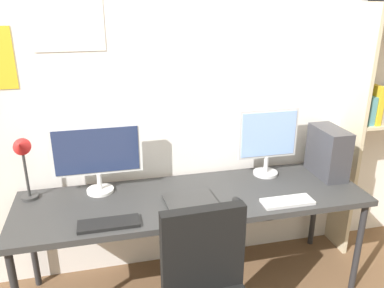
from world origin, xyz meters
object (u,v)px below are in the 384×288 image
Objects in this scene: pc_tower at (328,152)px; keyboard_left at (109,224)px; desk at (194,203)px; desk_lamp at (23,157)px; mouse_right_side at (228,207)px; monitor_left at (97,154)px; monitor_right at (268,138)px; keyboard_right at (287,202)px; laptop_closed at (190,200)px; mouse_left_side at (237,201)px.

pc_tower is 1.63m from keyboard_left.
desk is 1.12m from desk_lamp.
mouse_right_side is (0.17, -0.22, 0.07)m from desk.
monitor_left is 6.13× the size of mouse_right_side.
monitor_right is at bearing 19.48° from desk.
monitor_right reaches higher than pc_tower.
pc_tower is at bearing 11.73° from keyboard_left.
monitor_left is 0.92m from mouse_right_side.
mouse_right_side reaches higher than keyboard_left.
keyboard_right is at bearing -22.33° from desk.
laptop_closed is at bearing -26.60° from monitor_left.
mouse_left_side is (-0.31, 0.08, 0.01)m from keyboard_right.
keyboard_left is 3.67× the size of mouse_left_side.
monitor_left is 1.84× the size of laptop_closed.
keyboard_right is (1.16, -0.44, -0.26)m from monitor_left.
laptop_closed is (-0.04, -0.07, 0.06)m from desk.
keyboard_right is (0.56, -0.23, 0.06)m from desk.
desk is 1.06m from pc_tower.
keyboard_right is 0.63m from laptop_closed.
mouse_left_side is (-0.78, -0.25, -0.16)m from pc_tower.
mouse_left_side is at bearing -134.14° from monitor_right.
pc_tower reaches higher than mouse_right_side.
monitor_left is (-0.60, 0.21, 0.32)m from desk.
desk_lamp is (-2.08, 0.10, 0.12)m from pc_tower.
desk is 6.53× the size of keyboard_left.
mouse_right_side is at bearing -159.53° from pc_tower.
keyboard_left is at bearing -174.54° from mouse_left_side.
mouse_left_side is 1.00× the size of mouse_right_side.
laptop_closed is at bearing -14.66° from desk_lamp.
keyboard_left is 0.81m from mouse_left_side.
pc_tower reaches higher than mouse_left_side.
desk_lamp reaches higher than mouse_left_side.
laptop_closed is at bearing 17.56° from keyboard_left.
monitor_right reaches higher than mouse_left_side.
keyboard_left is at bearing -157.67° from desk.
monitor_right is (0.60, 0.21, 0.33)m from desk.
mouse_left_side is 0.30× the size of laptop_closed.
keyboard_left is at bearing -168.27° from pc_tower.
pc_tower is 1.10m from laptop_closed.
monitor_left is at bearing 95.17° from keyboard_left.
desk is 6.92× the size of keyboard_right.
monitor_right is at bearing 0.54° from desk_lamp.
mouse_left_side is (-0.35, -0.37, -0.27)m from monitor_right.
monitor_right is at bearing 84.83° from keyboard_right.
pc_tower reaches higher than desk.
pc_tower is 0.94m from mouse_right_side.
monitor_left is at bearing 150.48° from mouse_right_side.
desk_lamp is at bearing 161.00° from mouse_right_side.
monitor_left reaches higher than desk_lamp.
keyboard_right is 0.39m from mouse_right_side.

